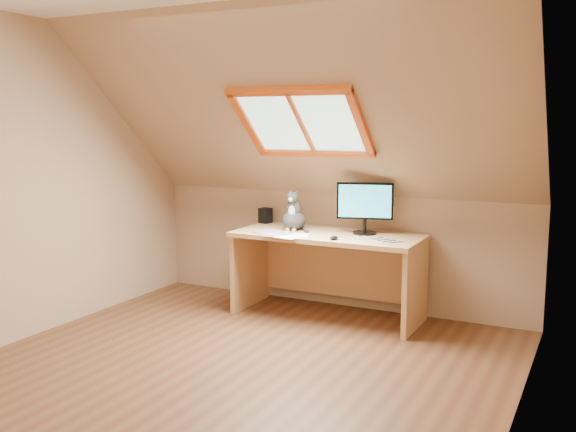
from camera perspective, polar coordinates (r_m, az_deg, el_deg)
The scene contains 10 objects.
ground at distance 4.37m, azimuth -4.89°, elevation -13.53°, with size 3.50×3.50×0.00m, color brown.
room_shell at distance 3.98m, azimuth -5.85°, elevation 5.50°, with size 3.52×3.52×2.41m.
desk at distance 5.43m, azimuth 3.84°, elevation -3.73°, with size 1.56×0.68×0.71m.
monitor at distance 5.28m, azimuth 6.86°, elevation 1.02°, with size 0.45×0.20×0.43m.
cat at distance 5.46m, azimuth 0.53°, elevation 0.10°, with size 0.23×0.26×0.36m.
desk_speaker at distance 5.85m, azimuth -2.02°, elevation 0.05°, with size 0.10×0.10×0.14m, color black.
graphics_tablet at distance 5.30m, azimuth -1.41°, elevation -1.51°, with size 0.29×0.21×0.01m, color #B2B2B7.
mouse at distance 5.04m, azimuth 4.11°, elevation -1.95°, with size 0.05×0.10×0.03m, color black.
papers at distance 5.17m, azimuth 0.48°, elevation -1.81°, with size 0.33×0.27×0.00m.
cables at distance 5.06m, azimuth 7.66°, elevation -2.09°, with size 0.51×0.26×0.01m.
Camera 1 is at (2.14, -3.44, 1.63)m, focal length 40.00 mm.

